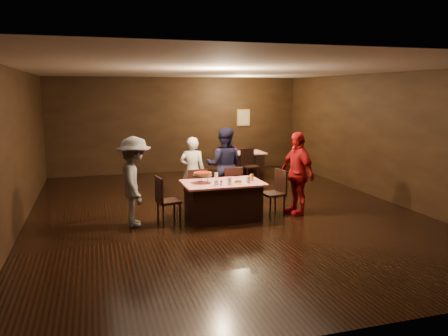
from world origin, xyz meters
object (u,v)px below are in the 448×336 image
(chair_end_left, at_px, (169,200))
(chair_back_far, at_px, (236,159))
(chair_back_near, at_px, (250,166))
(plate_empty, at_px, (246,179))
(diner_grey_knit, at_px, (135,182))
(diner_white_jacket, at_px, (192,171))
(chair_far_left, at_px, (195,190))
(glass_front_right, at_px, (248,180))
(chair_far_right, at_px, (230,187))
(glass_back, at_px, (216,176))
(glass_front_left, at_px, (230,181))
(diner_navy_hoodie, at_px, (224,165))
(diner_red_shirt, at_px, (297,173))
(chair_end_right, at_px, (273,193))
(glass_amber, at_px, (252,177))
(back_table, at_px, (242,165))
(pizza_stand, at_px, (203,174))
(main_table, at_px, (223,201))

(chair_end_left, relative_size, chair_back_far, 1.00)
(chair_back_near, height_order, plate_empty, chair_back_near)
(chair_back_near, bearing_deg, diner_grey_knit, -144.44)
(chair_back_far, bearing_deg, diner_white_jacket, 71.94)
(chair_far_left, relative_size, glass_front_right, 6.79)
(chair_far_right, xyz_separation_m, glass_back, (-0.45, -0.45, 0.37))
(glass_front_left, bearing_deg, diner_grey_knit, 167.77)
(diner_white_jacket, bearing_deg, chair_far_left, 98.16)
(chair_end_left, bearing_deg, diner_grey_knit, 73.18)
(diner_navy_hoodie, height_order, diner_red_shirt, diner_navy_hoodie)
(chair_end_right, height_order, diner_red_shirt, diner_red_shirt)
(chair_far_left, height_order, glass_front_right, chair_far_left)
(diner_white_jacket, xyz_separation_m, glass_front_right, (0.78, -1.56, 0.06))
(chair_back_far, bearing_deg, glass_amber, 90.38)
(diner_grey_knit, xyz_separation_m, glass_front_left, (1.78, -0.39, -0.02))
(diner_white_jacket, height_order, glass_front_left, diner_white_jacket)
(chair_back_far, height_order, diner_white_jacket, diner_white_jacket)
(chair_back_far, xyz_separation_m, diner_grey_knit, (-3.53, -4.51, 0.39))
(back_table, relative_size, chair_back_near, 1.37)
(chair_back_far, height_order, diner_navy_hoodie, diner_navy_hoodie)
(pizza_stand, bearing_deg, diner_red_shirt, -3.19)
(chair_far_right, relative_size, pizza_stand, 2.50)
(main_table, relative_size, glass_back, 11.43)
(chair_back_far, xyz_separation_m, glass_front_left, (-1.74, -4.90, 0.37))
(chair_end_left, distance_m, glass_amber, 1.74)
(back_table, distance_m, chair_far_right, 3.54)
(chair_end_right, relative_size, glass_front_right, 6.79)
(plate_empty, bearing_deg, diner_navy_hoodie, 97.21)
(chair_end_right, distance_m, chair_back_near, 3.37)
(plate_empty, distance_m, glass_amber, 0.22)
(main_table, xyz_separation_m, glass_front_left, (0.05, -0.30, 0.46))
(chair_back_far, height_order, glass_front_right, chair_back_far)
(pizza_stand, height_order, glass_back, pizza_stand)
(chair_end_left, distance_m, chair_back_near, 4.39)
(glass_amber, bearing_deg, plate_empty, 104.04)
(chair_far_right, bearing_deg, chair_end_left, 22.62)
(plate_empty, bearing_deg, main_table, -164.74)
(chair_back_far, bearing_deg, back_table, 104.78)
(glass_amber, bearing_deg, chair_far_right, 104.04)
(glass_amber, bearing_deg, back_table, 73.57)
(chair_end_right, bearing_deg, diner_grey_knit, -101.36)
(chair_far_right, xyz_separation_m, pizza_stand, (-0.80, -0.70, 0.48))
(back_table, xyz_separation_m, diner_navy_hoodie, (-1.38, -2.74, 0.50))
(diner_navy_hoodie, height_order, glass_front_right, diner_navy_hoodie)
(diner_navy_hoodie, bearing_deg, pizza_stand, 78.70)
(plate_empty, xyz_separation_m, glass_back, (-0.60, 0.15, 0.06))
(glass_back, bearing_deg, main_table, -80.54)
(main_table, relative_size, chair_end_right, 1.68)
(chair_far_right, distance_m, glass_amber, 0.90)
(chair_back_far, bearing_deg, chair_far_right, 84.87)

